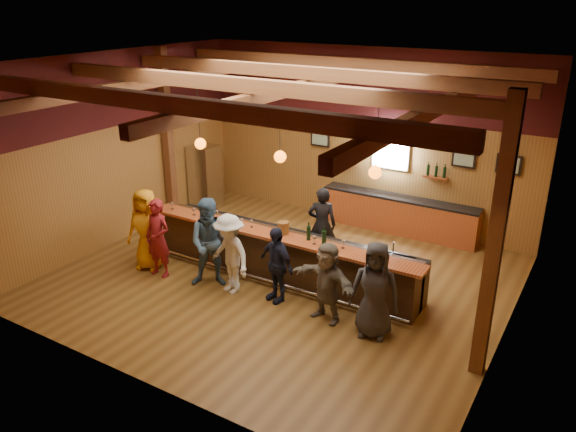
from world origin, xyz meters
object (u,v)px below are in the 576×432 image
Objects in this scene: customer_navy at (276,264)px; back_bar_cabinet at (398,215)px; customer_white at (230,254)px; bottle_a at (309,233)px; customer_brown at (327,282)px; bartender at (322,225)px; customer_redvest at (158,238)px; ice_bucket at (283,228)px; customer_denim at (211,243)px; bar_counter at (285,255)px; customer_dark at (375,290)px; stainless_fridge at (205,177)px; customer_orange at (147,229)px.

back_bar_cabinet is at bearing 98.66° from customer_navy.
customer_white is 4.49× the size of bottle_a.
customer_brown is 2.49m from bartender.
back_bar_cabinet is 6.03m from customer_redvest.
customer_white is at bearing 6.45° from customer_redvest.
customer_denim is at bearing -144.66° from ice_bucket.
bartender is (-1.25, 2.16, 0.10)m from customer_brown.
bartender is at bearing 75.68° from bar_counter.
customer_brown is (2.14, 0.07, -0.07)m from customer_white.
back_bar_cabinet is 5.03m from customer_white.
customer_brown is 0.95m from customer_dark.
customer_brown is at bearing -85.71° from back_bar_cabinet.
stainless_fridge is at bearing 152.44° from customer_white.
ice_bucket is at bearing 130.10° from customer_navy.
customer_denim reaches higher than ice_bucket.
ice_bucket is 0.60m from bottle_a.
ice_bucket is (-1.09, -3.78, 0.76)m from back_bar_cabinet.
customer_denim is 2.01m from bottle_a.
customer_orange is 4.35m from customer_brown.
customer_brown is (0.35, -4.61, 0.30)m from back_bar_cabinet.
bartender is (1.40, 2.17, -0.07)m from customer_denim.
bar_counter is 4.06× the size of customer_navy.
stainless_fridge is 1.01× the size of customer_dark.
bartender is at bearing -110.10° from back_bar_cabinet.
customer_brown is at bearing 4.08° from customer_redvest.
bar_counter is 0.75m from ice_bucket.
bartender is (-0.08, 2.03, 0.10)m from customer_navy.
bar_counter is 3.50× the size of stainless_fridge.
bar_counter is at bearing -30.76° from stainless_fridge.
customer_orange reaches higher than customer_navy.
customer_redvest is at bearing -64.80° from stainless_fridge.
back_bar_cabinet is 2.28× the size of bartender.
bar_counter is at bearing 144.24° from customer_dark.
bottle_a is (4.80, -2.67, 0.36)m from stainless_fridge.
back_bar_cabinet is 4.64m from customer_brown.
bartender is at bearing 86.00° from customer_white.
bottle_a is at bearing 148.37° from customer_brown.
bartender is at bearing 122.66° from customer_dark.
customer_navy is at bearing 29.57° from customer_white.
customer_redvest is 1.75m from customer_white.
bar_counter is 1.20m from bartender.
customer_denim is 1.06× the size of customer_dark.
customer_redvest is (1.77, -3.75, -0.04)m from stainless_fridge.
customer_navy is at bearing 163.45° from customer_dark.
customer_dark is at bearing 18.89° from customer_white.
customer_denim is at bearing 34.25° from bartender.
customer_dark is at bearing 112.17° from bartender.
customer_navy is at bearing -9.56° from customer_orange.
customer_denim is at bearing -136.39° from bar_counter.
ice_bucket is (2.91, 0.95, 0.33)m from customer_orange.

